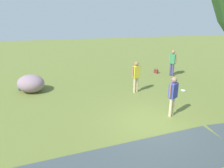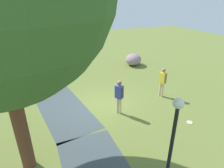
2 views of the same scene
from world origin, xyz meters
The scene contains 9 objects.
ground_plane centered at (0.00, 0.00, 0.00)m, with size 48.00×48.00×0.00m, color olive.
footpath_segment_mid centered at (1.95, 2.23, 0.00)m, with size 8.24×3.40×0.01m.
footpath_segment_far centered at (9.75, 3.95, 0.00)m, with size 8.29×4.28×0.01m.
lamp_post centered at (-5.25, -0.12, 1.94)m, with size 0.28×0.28×3.11m.
lawn_boulder centered at (5.37, -4.73, 0.48)m, with size 1.97×1.89×0.96m.
man_near_boulder centered at (-0.95, -0.53, 1.03)m, with size 0.46×0.39×1.77m.
passerby_on_path centered at (-0.26, -3.54, 1.00)m, with size 0.50×0.34×1.72m.
backpack_by_boulder centered at (5.99, -5.14, 0.19)m, with size 0.33×0.34×0.40m.
frisbee_on_grass centered at (-2.95, -3.23, 0.01)m, with size 0.26×0.26×0.02m.
Camera 2 is at (-8.32, 2.89, 5.31)m, focal length 30.62 mm.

